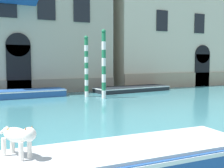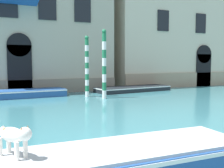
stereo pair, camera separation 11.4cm
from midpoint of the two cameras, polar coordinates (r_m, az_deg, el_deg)
palazzo_right at (r=28.86m, az=14.25°, el=12.37°), size 15.77×6.13×12.38m
boat_foreground at (r=5.27m, az=-2.05°, el=-17.13°), size 6.31×1.79×0.64m
dog_on_deck at (r=4.94m, az=-20.31°, el=-10.55°), size 0.58×0.77×0.59m
boat_moored_near_palazzo at (r=18.06m, az=-20.11°, el=-1.99°), size 6.18×2.13×0.49m
boat_moored_far at (r=20.72m, az=4.32°, el=-1.02°), size 6.35×2.75×0.39m
mooring_pole_0 at (r=17.30m, az=-5.79°, el=3.87°), size 0.26×0.26×4.01m
mooring_pole_1 at (r=16.53m, az=-2.01°, el=4.42°), size 0.27×0.27×4.35m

